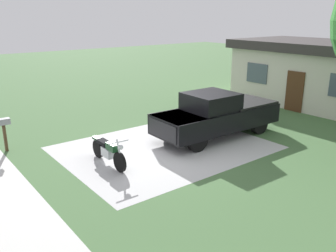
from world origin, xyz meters
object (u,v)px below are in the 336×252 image
(pickup_truck, at_px, (218,114))
(neighbor_house, at_px, (322,73))
(mailbox, at_px, (4,126))
(motorcycle, at_px, (108,151))

(pickup_truck, distance_m, neighbor_house, 8.67)
(pickup_truck, distance_m, mailbox, 8.33)
(mailbox, bearing_deg, motorcycle, 35.27)
(neighbor_house, bearing_deg, mailbox, -101.06)
(motorcycle, distance_m, mailbox, 4.25)
(motorcycle, xyz_separation_m, neighbor_house, (-0.29, 13.69, 1.32))
(motorcycle, height_order, mailbox, mailbox)
(pickup_truck, bearing_deg, motorcycle, -91.69)
(motorcycle, xyz_separation_m, pickup_truck, (0.15, 5.07, 0.48))
(mailbox, relative_size, neighbor_house, 0.13)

